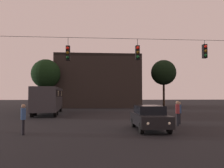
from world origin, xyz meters
The scene contains 10 objects.
ground_plane centered at (0.00, 24.50, 0.00)m, with size 168.00×168.00×0.00m, color black.
overhead_signal_span centered at (0.07, 11.78, 3.78)m, with size 21.77×0.44×6.46m.
city_bus centered at (-5.48, 24.53, 1.87)m, with size 3.16×11.13×3.00m.
car_near_right centered at (3.07, 10.79, 0.80)m, with size 1.87×4.36×1.52m.
pedestrian_crossing_left centered at (6.04, 13.68, 0.94)m, with size 0.30×0.40×1.66m.
pedestrian_crossing_center centered at (5.55, 12.69, 1.00)m, with size 0.33×0.41×1.75m.
pedestrian_crossing_right centered at (-4.27, 9.62, 0.95)m, with size 0.35×0.42×1.67m.
corner_building centered at (0.58, 42.77, 4.61)m, with size 14.77×13.44×9.21m.
tree_left_silhouette centered at (12.92, 40.18, 6.38)m, with size 4.70×4.70×8.76m.
tree_behind_building centered at (-7.83, 35.31, 5.56)m, with size 4.63×4.63×7.90m.
Camera 1 is at (-0.54, -4.11, 2.18)m, focal length 38.91 mm.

